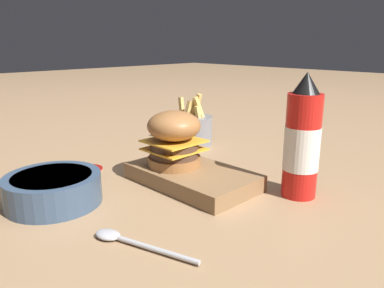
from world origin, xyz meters
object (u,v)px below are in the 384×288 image
Objects in this scene: ketchup_bottle at (302,142)px; serving_board at (192,177)px; burger at (174,138)px; spoon at (124,240)px; fries_basket at (192,129)px; side_bowl at (53,188)px.

serving_board is at bearing -150.47° from ketchup_bottle.
spoon is at bearing -58.01° from burger.
fries_basket is at bearing 164.38° from ketchup_bottle.
burger is at bearing -52.04° from fries_basket.
serving_board is 0.22m from ketchup_bottle.
burger is 0.80× the size of fries_basket.
serving_board is 1.82× the size of fries_basket.
spoon is at bearing -67.39° from serving_board.
burger is 0.24m from ketchup_bottle.
serving_board is at bearing 66.13° from side_bowl.
side_bowl is (0.10, -0.43, -0.01)m from fries_basket.
burger reaches higher than fries_basket.
fries_basket is at bearing -71.64° from spoon.
side_bowl is at bearing -14.04° from spoon.
side_bowl is 0.98× the size of spoon.
ketchup_bottle is (0.21, 0.11, 0.01)m from burger.
burger is 0.67× the size of spoon.
serving_board is 0.08m from burger.
ketchup_bottle is 1.35× the size of spoon.
burger is 0.68× the size of side_bowl.
side_bowl is (-0.10, -0.23, 0.01)m from serving_board.
ketchup_bottle reaches higher than burger.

